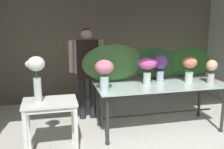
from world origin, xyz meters
TOP-DOWN VIEW (x-y plane):
  - ground_plane at (0.00, 1.66)m, footprint 7.31×7.31m
  - wall_back at (0.00, 3.32)m, footprint 4.97×0.12m
  - display_table_glass at (0.44, 1.46)m, footprint 2.09×0.89m
  - side_table_white at (-1.29, 1.09)m, footprint 0.71×0.49m
  - florist at (-0.64, 2.19)m, footprint 0.63×0.24m
  - foliage_backdrop at (0.29, 1.78)m, footprint 2.28×0.26m
  - vase_peach_roses at (1.23, 1.29)m, footprint 0.17×0.17m
  - vase_rosy_snapdragons at (-0.52, 1.25)m, footprint 0.27×0.27m
  - vase_violet_dahlias at (0.48, 1.57)m, footprint 0.22×0.22m
  - vase_coral_ranunculus at (0.93, 1.43)m, footprint 0.23×0.23m
  - vase_fuchsia_tulips at (0.21, 1.46)m, footprint 0.31×0.28m
  - vase_white_roses_tall at (-1.44, 1.09)m, footprint 0.25×0.22m

SIDE VIEW (x-z plane):
  - ground_plane at x=0.00m, z-range 0.00..0.00m
  - side_table_white at x=-1.29m, z-range 0.26..1.00m
  - display_table_glass at x=0.44m, z-range 0.28..1.06m
  - vase_peach_roses at x=1.23m, z-range 0.81..1.19m
  - florist at x=-0.64m, z-range 0.20..1.82m
  - vase_coral_ranunculus at x=0.93m, z-range 0.83..1.24m
  - vase_violet_dahlias at x=0.48m, z-range 0.83..1.27m
  - vase_fuchsia_tulips at x=0.21m, z-range 0.86..1.28m
  - foliage_backdrop at x=0.29m, z-range 0.76..1.38m
  - vase_rosy_snapdragons at x=-0.52m, z-range 0.84..1.30m
  - vase_white_roses_tall at x=-1.44m, z-range 0.83..1.44m
  - wall_back at x=0.00m, z-range 0.00..2.93m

